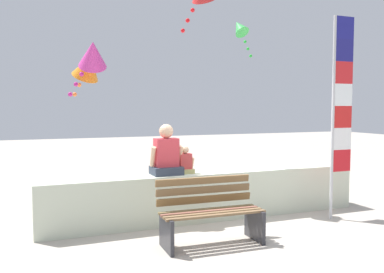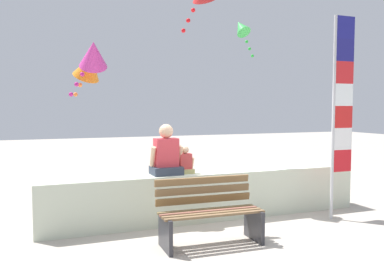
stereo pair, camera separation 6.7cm
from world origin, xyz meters
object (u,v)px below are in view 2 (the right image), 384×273
kite_green (241,28)px  kite_orange (89,67)px  kite_magenta (93,55)px  person_child (185,163)px  person_adult (166,155)px  park_bench (209,214)px  flag_banner (340,103)px

kite_green → kite_orange: 4.66m
kite_magenta → person_child: bearing=-46.3°
person_adult → park_bench: bearing=-78.9°
kite_green → person_adult: bearing=-132.4°
flag_banner → kite_orange: bearing=144.8°
person_child → kite_green: bearing=50.6°
person_adult → flag_banner: 2.99m
flag_banner → person_adult: bearing=163.9°
kite_magenta → person_adult: bearing=-54.5°
flag_banner → kite_orange: flag_banner is taller
person_adult → kite_green: (3.19, 3.49, 2.85)m
kite_magenta → kite_orange: (-0.02, 0.50, -0.17)m
park_bench → kite_green: kite_green is taller
kite_magenta → kite_orange: size_ratio=1.22×
kite_green → park_bench: bearing=-122.2°
person_child → kite_orange: bearing=125.1°
park_bench → kite_magenta: (-1.18, 2.52, 2.40)m
kite_green → flag_banner: bearing=-95.6°
park_bench → kite_magenta: 3.68m
park_bench → person_adult: person_adult is taller
flag_banner → kite_green: kite_green is taller
park_bench → person_adult: bearing=101.1°
person_child → park_bench: bearing=-94.2°
park_bench → kite_orange: kite_orange is taller
park_bench → kite_green: bearing=57.8°
kite_green → kite_magenta: (-4.13, -2.17, -1.14)m
park_bench → person_adult: (-0.23, 1.20, 0.70)m
person_adult → person_child: (0.32, 0.00, -0.14)m
person_adult → flag_banner: (2.76, -0.80, 0.83)m
person_child → kite_magenta: 2.60m
person_adult → kite_green: bearing=47.6°
person_adult → kite_orange: 2.57m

